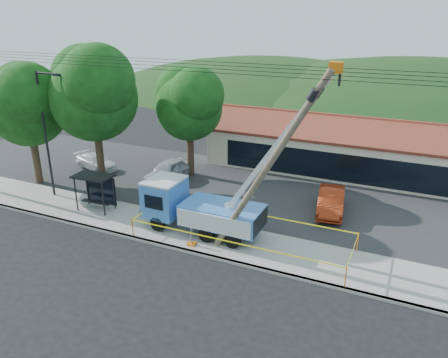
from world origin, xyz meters
The scene contains 18 objects.
ground centered at (0.00, 0.00, 0.00)m, with size 120.00×120.00×0.00m, color black.
curb centered at (0.00, 2.10, 0.07)m, with size 60.00×0.25×0.15m, color gray.
sidewalk centered at (0.00, 4.00, 0.07)m, with size 60.00×4.00×0.15m, color gray.
parking_lot centered at (0.00, 12.00, 0.05)m, with size 60.00×12.00×0.10m, color #28282B.
strip_mall centered at (4.00, 19.98, 1.88)m, with size 22.50×8.53×4.67m.
streetlight centered at (-13.78, 5.00, 5.30)m, with size 2.13×0.22×9.00m.
tree_west_near centered at (-12.00, 8.00, 7.52)m, with size 7.56×6.72×10.80m.
tree_west_far centered at (-17.00, 6.50, 6.54)m, with size 6.84×6.08×9.48m.
tree_lot centered at (-7.00, 13.00, 6.21)m, with size 6.30×5.60×8.94m.
hill_west centered at (-15.00, 55.00, 0.00)m, with size 78.40×56.00×28.00m, color #163A15.
hill_center centered at (10.00, 55.00, 0.00)m, with size 89.60×64.00×32.00m, color #163A15.
utility_truck centered at (-1.72, 4.49, 1.80)m, with size 11.26×3.98×10.36m.
leaning_pole centered at (3.06, 3.34, 5.71)m, with size 6.01×1.97×10.28m.
bus_shelter centered at (-9.50, 4.43, 1.96)m, with size 2.65×1.72×2.47m.
caution_tape centered at (1.18, 4.06, 0.98)m, with size 12.46×3.84×1.11m.
car_silver centered at (-8.03, 11.11, 0.00)m, with size 1.90×4.72×1.61m, color #B6B7BE.
car_red centered at (4.93, 10.58, 0.00)m, with size 1.65×4.72×1.56m, color #99290F.
car_white centered at (-15.04, 10.92, 0.00)m, with size 1.71×4.21×1.22m, color white.
Camera 1 is at (9.49, -16.55, 12.65)m, focal length 35.00 mm.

